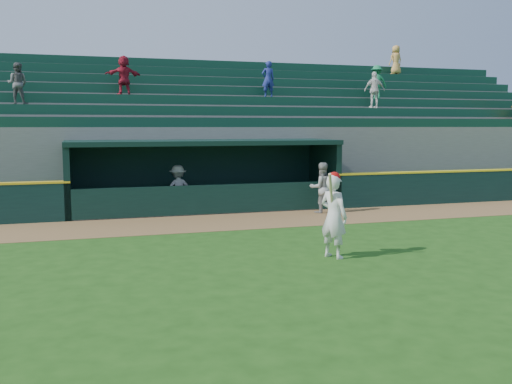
# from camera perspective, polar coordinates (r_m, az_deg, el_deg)

# --- Properties ---
(ground) EXTENTS (120.00, 120.00, 0.00)m
(ground) POSITION_cam_1_polar(r_m,az_deg,el_deg) (13.05, 2.11, -6.46)
(ground) COLOR #204A12
(ground) RESTS_ON ground
(warning_track) EXTENTS (40.00, 3.00, 0.01)m
(warning_track) POSITION_cam_1_polar(r_m,az_deg,el_deg) (17.65, -3.20, -3.00)
(warning_track) COLOR brown
(warning_track) RESTS_ON ground
(field_wall_right) EXTENTS (15.50, 0.30, 1.20)m
(field_wall_right) POSITION_cam_1_polar(r_m,az_deg,el_deg) (24.92, 24.20, 0.61)
(field_wall_right) COLOR black
(field_wall_right) RESTS_ON ground
(dugout_player_front) EXTENTS (0.87, 0.70, 1.72)m
(dugout_player_front) POSITION_cam_1_polar(r_m,az_deg,el_deg) (19.53, 6.56, 0.43)
(dugout_player_front) COLOR #989893
(dugout_player_front) RESTS_ON ground
(dugout_player_inside) EXTENTS (1.12, 0.75, 1.61)m
(dugout_player_inside) POSITION_cam_1_polar(r_m,az_deg,el_deg) (19.83, -7.80, 0.34)
(dugout_player_inside) COLOR #A7A7A2
(dugout_player_inside) RESTS_ON ground
(dugout) EXTENTS (9.40, 2.80, 2.46)m
(dugout) POSITION_cam_1_polar(r_m,az_deg,el_deg) (20.49, -5.35, 2.12)
(dugout) COLOR #62625E
(dugout) RESTS_ON ground
(stands) EXTENTS (34.50, 6.28, 6.97)m
(stands) POSITION_cam_1_polar(r_m,az_deg,el_deg) (24.92, -7.52, 5.26)
(stands) COLOR slate
(stands) RESTS_ON ground
(batter_at_plate) EXTENTS (0.72, 0.85, 1.96)m
(batter_at_plate) POSITION_cam_1_polar(r_m,az_deg,el_deg) (12.86, 7.77, -2.30)
(batter_at_plate) COLOR silver
(batter_at_plate) RESTS_ON ground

